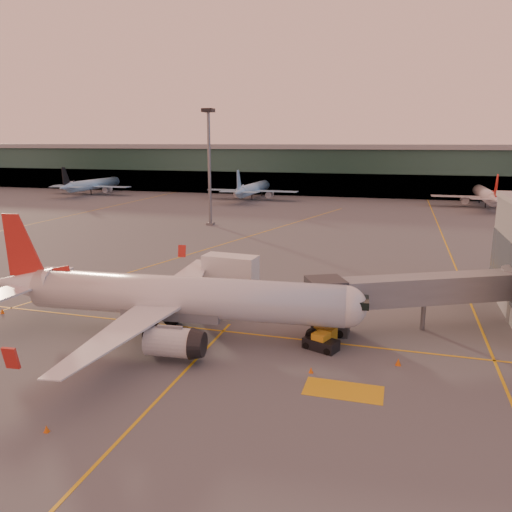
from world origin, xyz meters
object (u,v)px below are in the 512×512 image
(main_airplane, at_px, (172,298))
(gpu_cart, at_px, (324,333))
(catering_truck, at_px, (231,273))
(pushback_tug, at_px, (321,343))

(main_airplane, xyz_separation_m, gpu_cart, (14.56, 2.71, -3.10))
(main_airplane, bearing_deg, catering_truck, 78.72)
(main_airplane, bearing_deg, gpu_cart, 5.62)
(gpu_cart, bearing_deg, main_airplane, -151.39)
(gpu_cart, height_order, pushback_tug, pushback_tug)
(main_airplane, relative_size, gpu_cart, 14.85)
(catering_truck, bearing_deg, gpu_cart, -34.88)
(gpu_cart, distance_m, pushback_tug, 2.39)
(gpu_cart, relative_size, pushback_tug, 0.74)
(main_airplane, height_order, pushback_tug, main_airplane)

